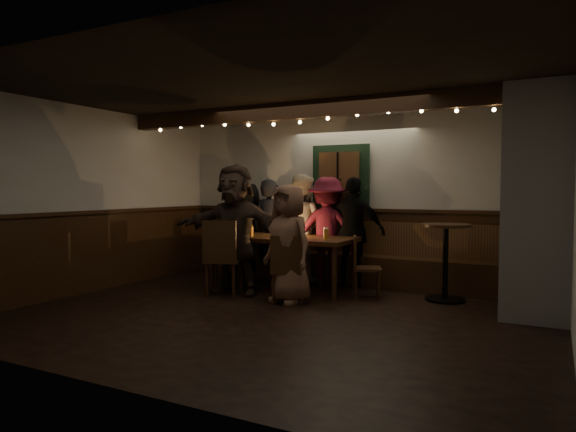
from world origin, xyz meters
The scene contains 13 objects.
room centered at (1.07, 1.42, 1.07)m, with size 6.02×5.01×2.62m.
dining_table centered at (-0.70, 1.40, 0.70)m, with size 2.13×0.91×0.92m.
chair_near_left centered at (-1.15, 0.54, 0.58)m, with size 0.58×0.58×1.03m.
chair_near_right centered at (-0.17, 0.54, 0.49)m, with size 0.52×0.52×0.87m.
chair_end centered at (0.53, 1.39, 0.46)m, with size 0.48×0.48×0.82m.
high_top centered at (1.58, 1.65, 0.63)m, with size 0.63×0.63×1.00m.
person_a centered at (-1.76, 2.14, 0.78)m, with size 0.76×0.49×1.56m, color black.
person_b centered at (-1.25, 2.02, 0.81)m, with size 0.59×0.39×1.61m, color black.
person_c centered at (-0.75, 2.13, 0.84)m, with size 0.82×0.64×1.68m, color #BEAB93.
person_d centered at (-0.26, 2.05, 0.82)m, with size 1.06×0.61×1.64m, color #4C0F1D.
person_e centered at (0.17, 2.06, 0.82)m, with size 0.96×0.40×1.63m, color black.
person_f centered at (-1.08, 0.75, 0.90)m, with size 1.67×0.53×1.80m, color #32251E.
person_g centered at (-0.17, 0.60, 0.76)m, with size 0.74×0.48×1.51m, color brown.
Camera 1 is at (2.83, -5.16, 1.45)m, focal length 32.00 mm.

